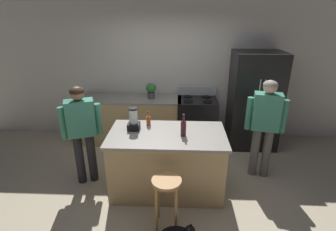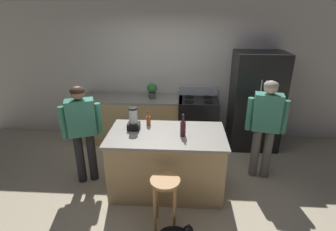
% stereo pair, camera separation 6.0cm
% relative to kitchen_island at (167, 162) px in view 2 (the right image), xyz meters
% --- Properties ---
extents(ground_plane, '(14.00, 14.00, 0.00)m').
position_rel_kitchen_island_xyz_m(ground_plane, '(0.00, 0.00, -0.46)').
color(ground_plane, beige).
extents(back_wall, '(8.00, 0.10, 2.70)m').
position_rel_kitchen_island_xyz_m(back_wall, '(0.00, 1.95, 0.89)').
color(back_wall, silver).
rests_on(back_wall, ground_plane).
extents(kitchen_island, '(1.65, 0.92, 0.93)m').
position_rel_kitchen_island_xyz_m(kitchen_island, '(0.00, 0.00, 0.00)').
color(kitchen_island, tan).
rests_on(kitchen_island, ground_plane).
extents(back_counter_run, '(2.00, 0.64, 0.93)m').
position_rel_kitchen_island_xyz_m(back_counter_run, '(-0.80, 1.55, -0.00)').
color(back_counter_run, tan).
rests_on(back_counter_run, ground_plane).
extents(refrigerator, '(0.90, 0.73, 1.84)m').
position_rel_kitchen_island_xyz_m(refrigerator, '(1.59, 1.50, 0.46)').
color(refrigerator, black).
rests_on(refrigerator, ground_plane).
extents(stove_range, '(0.76, 0.65, 1.11)m').
position_rel_kitchen_island_xyz_m(stove_range, '(0.51, 1.52, 0.01)').
color(stove_range, black).
rests_on(stove_range, ground_plane).
extents(person_by_island_left, '(0.58, 0.34, 1.55)m').
position_rel_kitchen_island_xyz_m(person_by_island_left, '(-1.26, 0.14, 0.47)').
color(person_by_island_left, '#26262B').
rests_on(person_by_island_left, ground_plane).
extents(person_by_sink_right, '(0.60, 0.30, 1.60)m').
position_rel_kitchen_island_xyz_m(person_by_sink_right, '(1.48, 0.43, 0.50)').
color(person_by_sink_right, '#66605B').
rests_on(person_by_sink_right, ground_plane).
extents(bar_stool, '(0.36, 0.36, 0.68)m').
position_rel_kitchen_island_xyz_m(bar_stool, '(0.03, -0.73, 0.06)').
color(bar_stool, '#B7844C').
rests_on(bar_stool, ground_plane).
extents(potted_plant, '(0.20, 0.20, 0.30)m').
position_rel_kitchen_island_xyz_m(potted_plant, '(-0.38, 1.55, 0.63)').
color(potted_plant, '#4C4C51').
rests_on(potted_plant, back_counter_run).
extents(blender_appliance, '(0.17, 0.17, 0.33)m').
position_rel_kitchen_island_xyz_m(blender_appliance, '(-0.49, 0.11, 0.60)').
color(blender_appliance, black).
rests_on(blender_appliance, kitchen_island).
extents(bottle_wine, '(0.08, 0.08, 0.32)m').
position_rel_kitchen_island_xyz_m(bottle_wine, '(0.23, -0.06, 0.58)').
color(bottle_wine, '#471923').
rests_on(bottle_wine, kitchen_island).
extents(bottle_cooking_sauce, '(0.06, 0.06, 0.22)m').
position_rel_kitchen_island_xyz_m(bottle_cooking_sauce, '(-0.29, 0.28, 0.54)').
color(bottle_cooking_sauce, '#B24C26').
rests_on(bottle_cooking_sauce, kitchen_island).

